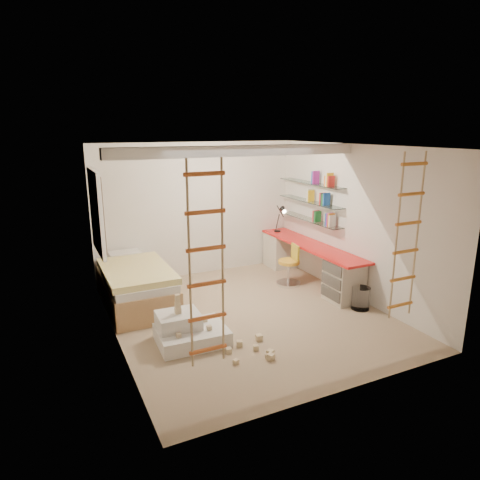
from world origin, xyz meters
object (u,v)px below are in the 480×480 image
desk (309,261)px  bed (136,285)px  swivel_chair (290,270)px  play_platform (188,331)px

desk → bed: desk is taller
swivel_chair → bed: bearing=173.0°
desk → bed: size_ratio=1.40×
play_platform → swivel_chair: bearing=28.2°
bed → play_platform: bearing=-78.1°
play_platform → bed: bearing=101.9°
bed → swivel_chair: 2.80m
bed → play_platform: size_ratio=2.08×
desk → swivel_chair: bearing=176.7°
bed → swivel_chair: bearing=-7.0°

